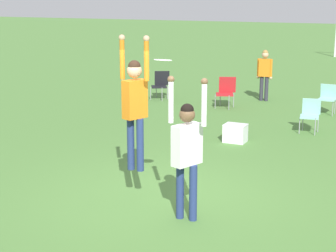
# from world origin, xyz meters

# --- Properties ---
(ground_plane) EXTENTS (120.00, 120.00, 0.00)m
(ground_plane) POSITION_xyz_m (0.00, 0.00, 0.00)
(ground_plane) COLOR #4C7A38
(person_jumping) EXTENTS (0.54, 0.44, 2.23)m
(person_jumping) POSITION_xyz_m (-0.36, -0.29, 1.70)
(person_jumping) COLOR navy
(person_jumping) RESTS_ON ground_plane
(person_defending) EXTENTS (0.63, 0.52, 2.20)m
(person_defending) POSITION_xyz_m (0.75, -0.72, 1.17)
(person_defending) COLOR navy
(person_defending) RESTS_ON ground_plane
(frisbee) EXTENTS (0.27, 0.27, 0.05)m
(frisbee) POSITION_xyz_m (0.33, -0.67, 2.41)
(frisbee) COLOR white
(camping_chair_0) EXTENTS (0.52, 0.55, 0.84)m
(camping_chair_0) POSITION_xyz_m (1.33, 5.69, 0.50)
(camping_chair_0) COLOR gray
(camping_chair_0) RESTS_ON ground_plane
(camping_chair_1) EXTENTS (0.49, 0.52, 0.85)m
(camping_chair_1) POSITION_xyz_m (1.34, 8.12, 0.51)
(camping_chair_1) COLOR gray
(camping_chair_1) RESTS_ON ground_plane
(camping_chair_2) EXTENTS (0.66, 0.72, 0.92)m
(camping_chair_2) POSITION_xyz_m (-1.63, 7.81, 0.52)
(camping_chair_2) COLOR gray
(camping_chair_2) RESTS_ON ground_plane
(camping_chair_3) EXTENTS (0.66, 0.72, 0.91)m
(camping_chair_3) POSITION_xyz_m (-4.03, 8.21, 0.53)
(camping_chair_3) COLOR gray
(camping_chair_3) RESTS_ON ground_plane
(person_spectator_near) EXTENTS (0.52, 0.24, 1.64)m
(person_spectator_near) POSITION_xyz_m (-0.87, 9.35, 0.97)
(person_spectator_near) COLOR #2D2D38
(person_spectator_near) RESTS_ON ground_plane
(cooler_box) EXTENTS (0.51, 0.40, 0.42)m
(cooler_box) POSITION_xyz_m (-0.04, 3.99, 0.21)
(cooler_box) COLOR white
(cooler_box) RESTS_ON ground_plane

